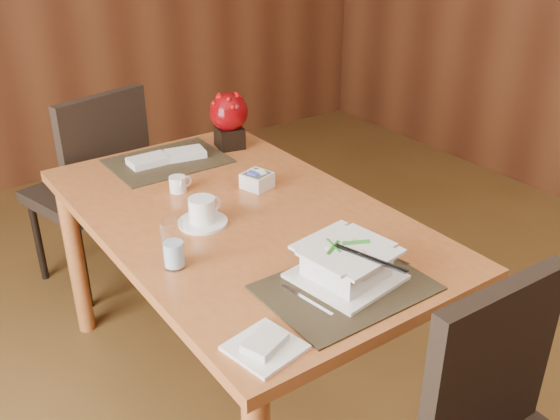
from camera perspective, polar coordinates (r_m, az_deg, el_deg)
dining_table at (r=2.16m, az=-3.61°, el=-2.56°), size 0.90×1.50×0.75m
placemat_near at (r=1.74m, az=6.02°, el=-7.07°), size 0.45×0.33×0.01m
placemat_far at (r=2.56m, az=-10.22°, el=4.43°), size 0.45×0.33×0.01m
soup_setting at (r=1.75m, az=6.10°, el=-4.94°), size 0.29×0.29×0.11m
coffee_cup at (r=2.04m, az=-7.13°, el=-0.27°), size 0.16×0.16×0.09m
water_glass at (r=1.81m, az=-9.75°, el=-3.11°), size 0.09×0.09×0.15m
creamer_jug at (r=2.29m, az=-9.33°, el=2.35°), size 0.08×0.08×0.06m
sugar_caddy at (r=2.29m, az=-2.11°, el=2.72°), size 0.12×0.12×0.06m
berry_decor at (r=2.63m, az=-4.71°, el=8.47°), size 0.16×0.16×0.24m
napkins_far at (r=2.56m, az=-10.05°, el=4.83°), size 0.32×0.14×0.03m
bread_plate at (r=1.52m, az=-1.39°, el=-12.47°), size 0.18×0.18×0.01m
far_chair at (r=2.96m, az=-16.55°, el=2.56°), size 0.55×0.55×0.97m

